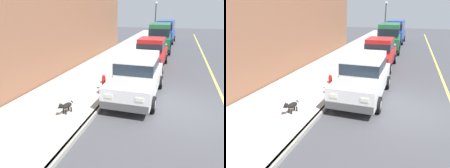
% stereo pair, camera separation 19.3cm
% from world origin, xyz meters
% --- Properties ---
extents(ground_plane, '(80.00, 80.00, 0.00)m').
position_xyz_m(ground_plane, '(0.00, 0.00, 0.00)').
color(ground_plane, '#424247').
extents(curb, '(0.16, 64.00, 0.14)m').
position_xyz_m(curb, '(-3.20, 0.00, 0.07)').
color(curb, gray).
rests_on(curb, ground).
extents(sidewalk, '(3.60, 64.00, 0.14)m').
position_xyz_m(sidewalk, '(-5.00, 0.00, 0.07)').
color(sidewalk, '#A8A59E').
rests_on(sidewalk, ground).
extents(car_white_sedan, '(2.07, 4.62, 1.92)m').
position_xyz_m(car_white_sedan, '(-2.10, 0.89, 0.98)').
color(car_white_sedan, white).
rests_on(car_white_sedan, ground).
extents(car_red_sedan, '(2.11, 4.64, 1.92)m').
position_xyz_m(car_red_sedan, '(-2.21, 6.37, 0.98)').
color(car_red_sedan, red).
rests_on(car_red_sedan, ground).
extents(car_green_van, '(2.26, 4.96, 2.52)m').
position_xyz_m(car_green_van, '(-2.20, 12.28, 1.39)').
color(car_green_van, '#23663D').
rests_on(car_green_van, ground).
extents(car_blue_van, '(2.25, 4.96, 2.52)m').
position_xyz_m(car_blue_van, '(-2.10, 18.23, 1.39)').
color(car_blue_van, '#28479E').
rests_on(car_blue_van, ground).
extents(dog_black, '(0.32, 0.74, 0.49)m').
position_xyz_m(dog_black, '(-4.15, -1.83, 0.43)').
color(dog_black, black).
rests_on(dog_black, sidewalk).
extents(fire_hydrant, '(0.34, 0.24, 0.72)m').
position_xyz_m(fire_hydrant, '(-3.65, 0.90, 0.48)').
color(fire_hydrant, red).
rests_on(fire_hydrant, sidewalk).
extents(street_lamp, '(0.36, 0.36, 4.42)m').
position_xyz_m(street_lamp, '(-3.55, 20.03, 2.91)').
color(street_lamp, '#2D2D33').
rests_on(street_lamp, sidewalk).
extents(building_facade, '(0.50, 20.00, 4.85)m').
position_xyz_m(building_facade, '(-7.10, 4.60, 2.42)').
color(building_facade, '#8C5B42').
rests_on(building_facade, ground).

